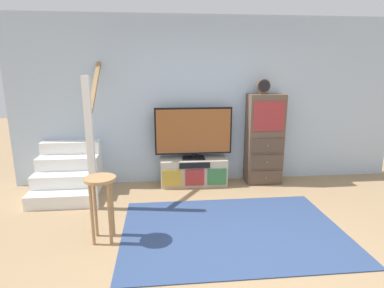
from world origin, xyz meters
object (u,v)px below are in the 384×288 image
Objects in this scene: side_cabinet at (264,139)px; television at (193,132)px; media_console at (194,172)px; bar_stool_near at (101,194)px; desk_clock at (264,87)px.

television is at bearing 179.34° from side_cabinet.
side_cabinet is at bearing 0.50° from media_console.
bar_stool_near is at bearing -126.01° from media_console.
bar_stool_near is (-1.19, -1.66, -0.34)m from television.
media_console is at bearing -179.50° from side_cabinet.
side_cabinet is 6.29× the size of desk_clock.
media_console is 1.77m from desk_clock.
bar_stool_near is at bearing -144.70° from desk_clock.
media_console is 0.67m from television.
desk_clock is 3.01m from bar_stool_near.
bar_stool_near is at bearing -125.61° from television.
media_console is 1.29m from side_cabinet.
television is 1.19m from side_cabinet.
media_console is 1.46× the size of bar_stool_near.
media_console is 0.73× the size of side_cabinet.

